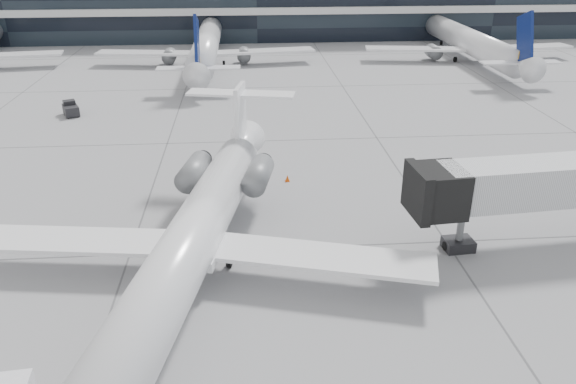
{
  "coord_description": "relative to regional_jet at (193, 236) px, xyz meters",
  "views": [
    {
      "loc": [
        -2.59,
        -30.41,
        18.14
      ],
      "look_at": [
        0.03,
        2.79,
        2.6
      ],
      "focal_mm": 35.0,
      "sensor_mm": 36.0,
      "label": 1
    }
  ],
  "objects": [
    {
      "name": "traffic_cone",
      "position": [
        6.31,
        13.16,
        -2.4
      ],
      "size": [
        0.5,
        0.5,
        0.55
      ],
      "rotation": [
        0.0,
        0.0,
        -0.44
      ],
      "color": "#D64B0B",
      "rests_on": "ground"
    },
    {
      "name": "regional_jet",
      "position": [
        0.0,
        0.0,
        0.0
      ],
      "size": [
        26.89,
        33.52,
        7.79
      ],
      "rotation": [
        0.0,
        0.0,
        -0.2
      ],
      "color": "white",
      "rests_on": "ground"
    },
    {
      "name": "bg_jet_center",
      "position": [
        -2.27,
        57.78,
        -2.66
      ],
      "size": [
        32.0,
        40.0,
        9.6
      ],
      "primitive_type": null,
      "color": "white",
      "rests_on": "ground"
    },
    {
      "name": "jet_bridge",
      "position": [
        22.65,
        2.38,
        1.55
      ],
      "size": [
        18.02,
        4.96,
        5.78
      ],
      "rotation": [
        0.0,
        0.0,
        0.09
      ],
      "color": "#B7BABC",
      "rests_on": "ground"
    },
    {
      "name": "far_tug",
      "position": [
        -15.65,
        32.64,
        -1.97
      ],
      "size": [
        2.28,
        2.78,
        1.53
      ],
      "rotation": [
        0.0,
        0.0,
        0.42
      ],
      "color": "black",
      "rests_on": "ground"
    },
    {
      "name": "bg_jet_right",
      "position": [
        37.73,
        57.78,
        -2.66
      ],
      "size": [
        32.0,
        40.0,
        9.6
      ],
      "primitive_type": null,
      "color": "white",
      "rests_on": "ground"
    },
    {
      "name": "terminal",
      "position": [
        5.73,
        84.78,
        2.34
      ],
      "size": [
        170.0,
        22.0,
        10.0
      ],
      "primitive_type": "cube",
      "color": "black",
      "rests_on": "ground"
    },
    {
      "name": "ground",
      "position": [
        5.73,
        2.78,
        -2.66
      ],
      "size": [
        220.0,
        220.0,
        0.0
      ],
      "primitive_type": "plane",
      "color": "gray",
      "rests_on": "ground"
    }
  ]
}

